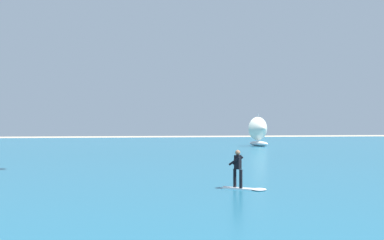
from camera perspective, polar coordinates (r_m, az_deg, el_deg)
The scene contains 3 objects.
ocean at distance 51.01m, azimuth -6.47°, elevation -3.76°, with size 160.00×90.00×0.10m, color #236B89.
kitesurfer at distance 19.17m, azimuth 6.46°, elevation -7.06°, with size 1.92×1.59×1.67m.
sailboat_heeled_over at distance 56.88m, azimuth 8.89°, elevation -1.43°, with size 3.32×3.75×4.21m.
Camera 1 is at (-2.71, -1.28, 2.86)m, focal length 41.40 mm.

